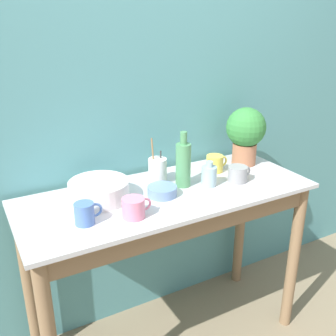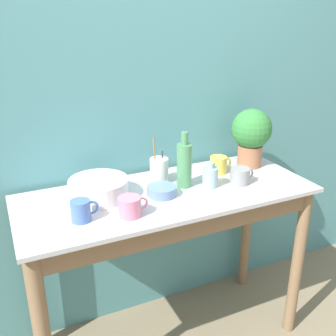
{
  "view_description": "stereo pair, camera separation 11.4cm",
  "coord_description": "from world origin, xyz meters",
  "px_view_note": "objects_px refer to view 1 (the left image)",
  "views": [
    {
      "loc": [
        -0.8,
        -1.18,
        1.66
      ],
      "look_at": [
        0.0,
        0.27,
        1.0
      ],
      "focal_mm": 42.0,
      "sensor_mm": 36.0,
      "label": 1
    },
    {
      "loc": [
        -0.7,
        -1.23,
        1.66
      ],
      "look_at": [
        0.0,
        0.27,
        1.0
      ],
      "focal_mm": 42.0,
      "sensor_mm": 36.0,
      "label": 2
    }
  ],
  "objects_px": {
    "bottle_tall": "(183,164)",
    "utensil_cup": "(158,171)",
    "bowl_wash_large": "(99,190)",
    "bowl_small_blue": "(162,191)",
    "mug_blue": "(85,213)",
    "bottle_short": "(209,175)",
    "mug_yellow": "(215,163)",
    "potted_plant": "(246,132)",
    "mug_pink": "(134,208)",
    "mug_grey": "(238,174)"
  },
  "relations": [
    {
      "from": "bowl_wash_large",
      "to": "utensil_cup",
      "type": "relative_size",
      "value": 1.19
    },
    {
      "from": "bowl_small_blue",
      "to": "potted_plant",
      "type": "bearing_deg",
      "value": 13.68
    },
    {
      "from": "bottle_tall",
      "to": "potted_plant",
      "type": "bearing_deg",
      "value": 11.86
    },
    {
      "from": "bowl_wash_large",
      "to": "bottle_short",
      "type": "height_order",
      "value": "bottle_short"
    },
    {
      "from": "potted_plant",
      "to": "utensil_cup",
      "type": "bearing_deg",
      "value": -179.74
    },
    {
      "from": "mug_yellow",
      "to": "mug_blue",
      "type": "bearing_deg",
      "value": -165.01
    },
    {
      "from": "bottle_tall",
      "to": "mug_yellow",
      "type": "xyz_separation_m",
      "value": [
        0.24,
        0.08,
        -0.07
      ]
    },
    {
      "from": "mug_grey",
      "to": "mug_pink",
      "type": "height_order",
      "value": "mug_pink"
    },
    {
      "from": "potted_plant",
      "to": "bowl_wash_large",
      "type": "relative_size",
      "value": 1.17
    },
    {
      "from": "bottle_tall",
      "to": "utensil_cup",
      "type": "distance_m",
      "value": 0.14
    },
    {
      "from": "bottle_tall",
      "to": "mug_pink",
      "type": "bearing_deg",
      "value": -152.79
    },
    {
      "from": "mug_grey",
      "to": "mug_pink",
      "type": "relative_size",
      "value": 1.0
    },
    {
      "from": "bottle_tall",
      "to": "bottle_short",
      "type": "relative_size",
      "value": 2.19
    },
    {
      "from": "bottle_short",
      "to": "mug_pink",
      "type": "relative_size",
      "value": 0.97
    },
    {
      "from": "bottle_tall",
      "to": "mug_grey",
      "type": "relative_size",
      "value": 2.12
    },
    {
      "from": "potted_plant",
      "to": "bottle_tall",
      "type": "height_order",
      "value": "potted_plant"
    },
    {
      "from": "bowl_wash_large",
      "to": "mug_blue",
      "type": "relative_size",
      "value": 2.35
    },
    {
      "from": "mug_yellow",
      "to": "utensil_cup",
      "type": "distance_m",
      "value": 0.33
    },
    {
      "from": "potted_plant",
      "to": "bottle_short",
      "type": "xyz_separation_m",
      "value": [
        -0.33,
        -0.15,
        -0.13
      ]
    },
    {
      "from": "bowl_small_blue",
      "to": "utensil_cup",
      "type": "xyz_separation_m",
      "value": [
        0.05,
        0.14,
        0.04
      ]
    },
    {
      "from": "bowl_wash_large",
      "to": "mug_yellow",
      "type": "relative_size",
      "value": 2.18
    },
    {
      "from": "bowl_small_blue",
      "to": "mug_blue",
      "type": "bearing_deg",
      "value": -168.3
    },
    {
      "from": "utensil_cup",
      "to": "potted_plant",
      "type": "bearing_deg",
      "value": 0.26
    },
    {
      "from": "bowl_wash_large",
      "to": "mug_pink",
      "type": "distance_m",
      "value": 0.23
    },
    {
      "from": "potted_plant",
      "to": "mug_yellow",
      "type": "distance_m",
      "value": 0.25
    },
    {
      "from": "mug_blue",
      "to": "mug_yellow",
      "type": "bearing_deg",
      "value": 14.99
    },
    {
      "from": "bottle_short",
      "to": "mug_yellow",
      "type": "relative_size",
      "value": 1.01
    },
    {
      "from": "bowl_small_blue",
      "to": "bottle_tall",
      "type": "bearing_deg",
      "value": 19.31
    },
    {
      "from": "potted_plant",
      "to": "mug_blue",
      "type": "xyz_separation_m",
      "value": [
        -0.97,
        -0.22,
        -0.14
      ]
    },
    {
      "from": "utensil_cup",
      "to": "bottle_tall",
      "type": "bearing_deg",
      "value": -45.36
    },
    {
      "from": "potted_plant",
      "to": "mug_blue",
      "type": "bearing_deg",
      "value": -167.1
    },
    {
      "from": "potted_plant",
      "to": "mug_pink",
      "type": "xyz_separation_m",
      "value": [
        -0.78,
        -0.27,
        -0.14
      ]
    },
    {
      "from": "potted_plant",
      "to": "bowl_small_blue",
      "type": "bearing_deg",
      "value": -166.32
    },
    {
      "from": "bowl_wash_large",
      "to": "bowl_small_blue",
      "type": "xyz_separation_m",
      "value": [
        0.26,
        -0.1,
        -0.02
      ]
    },
    {
      "from": "mug_grey",
      "to": "mug_blue",
      "type": "distance_m",
      "value": 0.79
    },
    {
      "from": "bottle_tall",
      "to": "mug_grey",
      "type": "distance_m",
      "value": 0.29
    },
    {
      "from": "potted_plant",
      "to": "mug_pink",
      "type": "bearing_deg",
      "value": -161.2
    },
    {
      "from": "bowl_wash_large",
      "to": "utensil_cup",
      "type": "xyz_separation_m",
      "value": [
        0.31,
        0.04,
        0.02
      ]
    },
    {
      "from": "mug_pink",
      "to": "mug_blue",
      "type": "relative_size",
      "value": 1.12
    },
    {
      "from": "potted_plant",
      "to": "bottle_tall",
      "type": "relative_size",
      "value": 1.16
    },
    {
      "from": "mug_pink",
      "to": "bowl_small_blue",
      "type": "xyz_separation_m",
      "value": [
        0.2,
        0.12,
        -0.02
      ]
    },
    {
      "from": "bowl_small_blue",
      "to": "utensil_cup",
      "type": "distance_m",
      "value": 0.15
    },
    {
      "from": "bottle_tall",
      "to": "mug_blue",
      "type": "bearing_deg",
      "value": -166.23
    },
    {
      "from": "bottle_short",
      "to": "utensil_cup",
      "type": "bearing_deg",
      "value": 143.5
    },
    {
      "from": "bottle_tall",
      "to": "bowl_small_blue",
      "type": "height_order",
      "value": "bottle_tall"
    },
    {
      "from": "mug_yellow",
      "to": "mug_pink",
      "type": "xyz_separation_m",
      "value": [
        -0.57,
        -0.25,
        -0.0
      ]
    },
    {
      "from": "potted_plant",
      "to": "mug_yellow",
      "type": "xyz_separation_m",
      "value": [
        -0.2,
        -0.02,
        -0.14
      ]
    },
    {
      "from": "bowl_wash_large",
      "to": "utensil_cup",
      "type": "distance_m",
      "value": 0.32
    },
    {
      "from": "bowl_wash_large",
      "to": "bottle_tall",
      "type": "xyz_separation_m",
      "value": [
        0.4,
        -0.05,
        0.07
      ]
    },
    {
      "from": "bowl_small_blue",
      "to": "mug_pink",
      "type": "bearing_deg",
      "value": -147.75
    }
  ]
}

